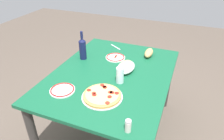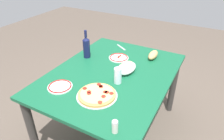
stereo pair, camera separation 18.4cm
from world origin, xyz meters
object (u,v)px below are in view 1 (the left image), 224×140
(pepperoni_pizza, at_px, (102,95))
(side_plate_near, at_px, (115,57))
(spice_shaker, at_px, (128,126))
(wine_bottle, at_px, (83,48))
(dining_table, at_px, (112,82))
(bread_loaf, at_px, (149,53))
(side_plate_far, at_px, (62,90))
(baked_pasta_dish, at_px, (126,67))
(water_glass, at_px, (120,75))

(pepperoni_pizza, xyz_separation_m, side_plate_near, (-0.63, -0.13, -0.01))
(side_plate_near, xyz_separation_m, spice_shaker, (0.88, 0.42, 0.03))
(side_plate_near, bearing_deg, wine_bottle, -67.12)
(dining_table, height_order, spice_shaker, spice_shaker)
(bread_loaf, height_order, spice_shaker, spice_shaker)
(dining_table, distance_m, pepperoni_pizza, 0.38)
(dining_table, bearing_deg, side_plate_far, -33.50)
(bread_loaf, bearing_deg, side_plate_near, -60.08)
(baked_pasta_dish, bearing_deg, spice_shaker, 19.38)
(side_plate_far, bearing_deg, side_plate_near, 164.40)
(dining_table, height_order, pepperoni_pizza, pepperoni_pizza)
(dining_table, distance_m, side_plate_near, 0.31)
(dining_table, distance_m, side_plate_far, 0.49)
(side_plate_near, bearing_deg, side_plate_far, -15.60)
(wine_bottle, height_order, spice_shaker, wine_bottle)
(side_plate_near, bearing_deg, water_glass, 25.78)
(dining_table, distance_m, bread_loaf, 0.53)
(dining_table, relative_size, bread_loaf, 7.25)
(dining_table, relative_size, wine_bottle, 4.71)
(water_glass, relative_size, side_plate_near, 0.69)
(water_glass, bearing_deg, bread_loaf, 168.73)
(dining_table, relative_size, baked_pasta_dish, 5.65)
(pepperoni_pizza, xyz_separation_m, bread_loaf, (-0.81, 0.17, 0.02))
(water_glass, bearing_deg, spice_shaker, 25.22)
(dining_table, height_order, wine_bottle, wine_bottle)
(bread_loaf, bearing_deg, wine_bottle, -63.49)
(water_glass, height_order, spice_shaker, water_glass)
(pepperoni_pizza, distance_m, wine_bottle, 0.67)
(wine_bottle, bearing_deg, water_glass, 61.55)
(pepperoni_pizza, relative_size, side_plate_far, 1.57)
(dining_table, relative_size, pepperoni_pizza, 4.33)
(baked_pasta_dish, distance_m, spice_shaker, 0.73)
(side_plate_far, bearing_deg, baked_pasta_dish, 142.95)
(pepperoni_pizza, distance_m, spice_shaker, 0.38)
(water_glass, xyz_separation_m, side_plate_near, (-0.39, -0.19, -0.06))
(dining_table, xyz_separation_m, side_plate_far, (0.40, -0.26, 0.11))
(pepperoni_pizza, bearing_deg, spice_shaker, 48.88)
(baked_pasta_dish, height_order, side_plate_near, baked_pasta_dish)
(dining_table, bearing_deg, side_plate_near, -165.18)
(baked_pasta_dish, bearing_deg, side_plate_far, -37.05)
(spice_shaker, bearing_deg, side_plate_far, -108.39)
(baked_pasta_dish, xyz_separation_m, side_plate_far, (0.49, -0.37, -0.03))
(pepperoni_pizza, height_order, spice_shaker, spice_shaker)
(water_glass, relative_size, side_plate_far, 0.69)
(water_glass, xyz_separation_m, bread_loaf, (-0.57, 0.11, -0.03))
(water_glass, relative_size, spice_shaker, 1.58)
(dining_table, height_order, bread_loaf, bread_loaf)
(wine_bottle, bearing_deg, spice_shaker, 43.76)
(side_plate_far, relative_size, bread_loaf, 1.07)
(dining_table, height_order, water_glass, water_glass)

